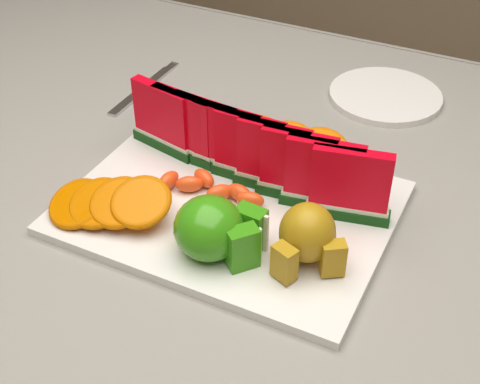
# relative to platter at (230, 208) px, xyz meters

# --- Properties ---
(table) EXTENTS (1.40, 0.90, 0.75)m
(table) POSITION_rel_platter_xyz_m (-0.05, 0.04, -0.11)
(table) COLOR #4C301C
(table) RESTS_ON ground
(tablecloth) EXTENTS (1.53, 1.03, 0.20)m
(tablecloth) POSITION_rel_platter_xyz_m (-0.05, 0.04, -0.05)
(tablecloth) COLOR gray
(tablecloth) RESTS_ON table
(platter) EXTENTS (0.40, 0.30, 0.01)m
(platter) POSITION_rel_platter_xyz_m (0.00, 0.00, 0.00)
(platter) COLOR silver
(platter) RESTS_ON tablecloth
(apple_cluster) EXTENTS (0.12, 0.11, 0.07)m
(apple_cluster) POSITION_rel_platter_xyz_m (0.03, -0.08, 0.04)
(apple_cluster) COLOR #207715
(apple_cluster) RESTS_ON platter
(pear_cluster) EXTENTS (0.08, 0.09, 0.07)m
(pear_cluster) POSITION_rel_platter_xyz_m (0.12, -0.05, 0.04)
(pear_cluster) COLOR #925914
(pear_cluster) RESTS_ON platter
(side_plate) EXTENTS (0.20, 0.20, 0.01)m
(side_plate) POSITION_rel_platter_xyz_m (0.09, 0.37, -0.00)
(side_plate) COLOR silver
(side_plate) RESTS_ON tablecloth
(fork) EXTENTS (0.02, 0.20, 0.00)m
(fork) POSITION_rel_platter_xyz_m (-0.27, 0.22, -0.00)
(fork) COLOR silver
(fork) RESTS_ON tablecloth
(watermelon_row) EXTENTS (0.39, 0.07, 0.10)m
(watermelon_row) POSITION_rel_platter_xyz_m (0.00, 0.06, 0.05)
(watermelon_row) COLOR #0A3711
(watermelon_row) RESTS_ON platter
(orange_fan_front) EXTENTS (0.17, 0.11, 0.05)m
(orange_fan_front) POSITION_rel_platter_xyz_m (-0.12, -0.09, 0.03)
(orange_fan_front) COLOR #CB3D01
(orange_fan_front) RESTS_ON platter
(orange_fan_back) EXTENTS (0.28, 0.10, 0.04)m
(orange_fan_back) POSITION_rel_platter_xyz_m (-0.03, 0.13, 0.03)
(orange_fan_back) COLOR #CB3D01
(orange_fan_back) RESTS_ON platter
(tangerine_segments) EXTENTS (0.14, 0.06, 0.02)m
(tangerine_segments) POSITION_rel_platter_xyz_m (-0.03, 0.01, 0.02)
(tangerine_segments) COLOR #E75228
(tangerine_segments) RESTS_ON platter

